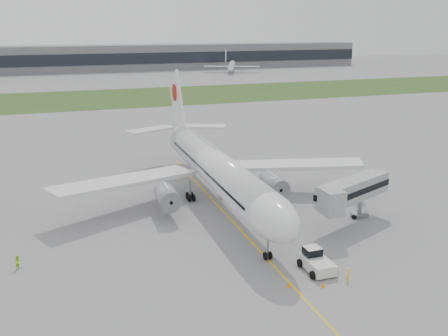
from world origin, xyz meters
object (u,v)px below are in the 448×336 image
object	(u,v)px
jet_bridge	(350,192)
ground_crew_near	(347,275)
airliner	(215,166)
pushback_tug	(316,261)

from	to	relation	value
jet_bridge	ground_crew_near	size ratio (longest dim) A/B	8.44
airliner	jet_bridge	distance (m)	19.98
pushback_tug	ground_crew_near	size ratio (longest dim) A/B	2.82
pushback_tug	ground_crew_near	distance (m)	3.90
airliner	pushback_tug	xyz separation A→B (m)	(4.00, -23.79, -4.63)
airliner	ground_crew_near	distance (m)	28.27
airliner	ground_crew_near	size ratio (longest dim) A/B	34.57
airliner	pushback_tug	distance (m)	24.56
jet_bridge	ground_crew_near	world-z (taller)	jet_bridge
pushback_tug	jet_bridge	world-z (taller)	jet_bridge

